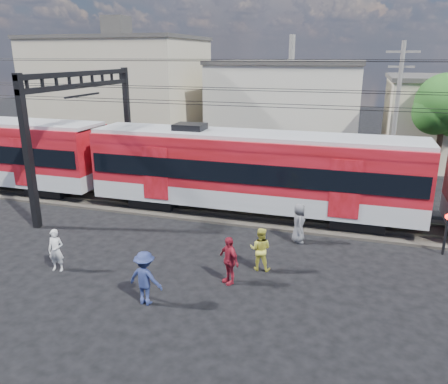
% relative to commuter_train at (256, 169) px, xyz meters
% --- Properties ---
extents(ground, '(120.00, 120.00, 0.00)m').
position_rel_commuter_train_xyz_m(ground, '(0.59, -8.00, -2.40)').
color(ground, black).
rests_on(ground, ground).
extents(track_bed, '(70.00, 3.40, 0.12)m').
position_rel_commuter_train_xyz_m(track_bed, '(0.59, 0.00, -2.34)').
color(track_bed, '#2D2823').
rests_on(track_bed, ground).
extents(rail_near, '(70.00, 0.12, 0.12)m').
position_rel_commuter_train_xyz_m(rail_near, '(0.59, -0.75, -2.22)').
color(rail_near, '#59544C').
rests_on(rail_near, track_bed).
extents(rail_far, '(70.00, 0.12, 0.12)m').
position_rel_commuter_train_xyz_m(rail_far, '(0.59, 0.75, -2.22)').
color(rail_far, '#59544C').
rests_on(rail_far, track_bed).
extents(commuter_train, '(50.30, 3.08, 4.17)m').
position_rel_commuter_train_xyz_m(commuter_train, '(0.00, 0.00, 0.00)').
color(commuter_train, black).
rests_on(commuter_train, ground).
extents(catenary, '(70.00, 9.30, 7.52)m').
position_rel_commuter_train_xyz_m(catenary, '(-8.06, -0.00, 2.73)').
color(catenary, black).
rests_on(catenary, ground).
extents(building_west, '(14.28, 10.20, 9.30)m').
position_rel_commuter_train_xyz_m(building_west, '(-16.41, 16.00, 2.25)').
color(building_west, '#B5A98A').
rests_on(building_west, ground).
extents(building_midwest, '(12.24, 12.24, 7.30)m').
position_rel_commuter_train_xyz_m(building_midwest, '(-1.41, 19.00, 1.25)').
color(building_midwest, beige).
rests_on(building_midwest, ground).
extents(utility_pole_mid, '(1.80, 0.24, 8.50)m').
position_rel_commuter_train_xyz_m(utility_pole_mid, '(6.59, 7.00, 2.13)').
color(utility_pole_mid, slate).
rests_on(utility_pole_mid, ground).
extents(tree_near, '(3.82, 3.64, 6.72)m').
position_rel_commuter_train_xyz_m(tree_near, '(9.78, 10.09, 2.26)').
color(tree_near, '#382619').
rests_on(tree_near, ground).
extents(pedestrian_a, '(0.64, 0.47, 1.62)m').
position_rel_commuter_train_xyz_m(pedestrian_a, '(-5.74, -7.87, -1.59)').
color(pedestrian_a, silver).
rests_on(pedestrian_a, ground).
extents(pedestrian_b, '(0.82, 0.64, 1.66)m').
position_rel_commuter_train_xyz_m(pedestrian_b, '(1.49, -5.57, -1.57)').
color(pedestrian_b, gold).
rests_on(pedestrian_b, ground).
extents(pedestrian_c, '(1.24, 0.80, 1.81)m').
position_rel_commuter_train_xyz_m(pedestrian_c, '(-1.52, -8.96, -1.50)').
color(pedestrian_c, navy).
rests_on(pedestrian_c, ground).
extents(pedestrian_d, '(1.07, 0.97, 1.75)m').
position_rel_commuter_train_xyz_m(pedestrian_d, '(0.66, -6.88, -1.53)').
color(pedestrian_d, maroon).
rests_on(pedestrian_d, ground).
extents(pedestrian_e, '(0.74, 0.95, 1.72)m').
position_rel_commuter_train_xyz_m(pedestrian_e, '(2.51, -2.60, -1.54)').
color(pedestrian_e, '#525358').
rests_on(pedestrian_e, ground).
extents(crossing_signal, '(0.26, 0.26, 1.80)m').
position_rel_commuter_train_xyz_m(crossing_signal, '(8.29, -2.13, -1.16)').
color(crossing_signal, black).
rests_on(crossing_signal, ground).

